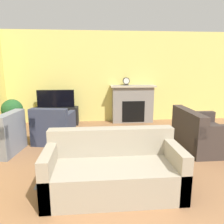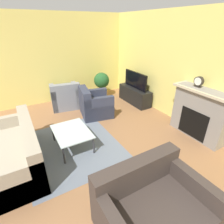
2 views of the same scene
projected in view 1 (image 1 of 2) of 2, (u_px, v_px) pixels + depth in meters
name	position (u px, v px, depth m)	size (l,w,h in m)	color
wall_back	(100.00, 77.00, 6.60)	(8.51, 0.06, 2.70)	#EADB72
area_rug	(104.00, 159.00, 4.08)	(2.11, 1.88, 0.00)	slate
fireplace	(133.00, 103.00, 6.64)	(1.35, 0.42, 1.13)	gray
tv_stand	(57.00, 116.00, 6.41)	(1.26, 0.41, 0.51)	black
tv	(56.00, 99.00, 6.30)	(1.06, 0.06, 0.51)	black
couch_sectional	(113.00, 171.00, 3.01)	(1.82, 0.86, 0.82)	#9E937F
couch_loveseat	(203.00, 135.00, 4.56)	(0.98, 1.29, 0.82)	#3D332D
armchair_accent	(54.00, 129.00, 4.93)	(0.93, 0.94, 0.82)	#33384C
coffee_table	(104.00, 141.00, 4.02)	(0.91, 0.68, 0.39)	#333338
potted_plant	(12.00, 111.00, 5.56)	(0.53, 0.53, 0.87)	beige
mantel_clock	(126.00, 81.00, 6.48)	(0.20, 0.07, 0.23)	#28231E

